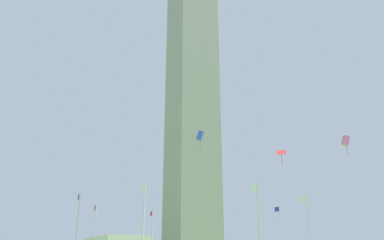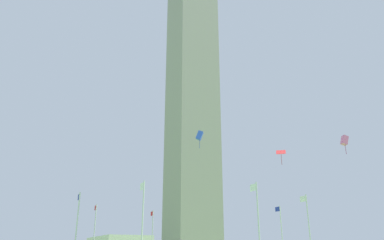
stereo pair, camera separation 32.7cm
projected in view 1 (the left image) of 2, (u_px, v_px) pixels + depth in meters
name	position (u px, v px, depth m)	size (l,w,h in m)	color
obelisk_monument	(192.00, 80.00, 53.38)	(5.74, 5.74, 52.15)	gray
flagpole_n	(152.00, 238.00, 58.09)	(1.12, 0.14, 9.29)	silver
flagpole_ne	(94.00, 236.00, 50.51)	(1.12, 0.14, 9.29)	silver
flagpole_e	(76.00, 232.00, 40.50)	(1.12, 0.14, 9.29)	silver
flagpole_se	(143.00, 227.00, 33.92)	(1.12, 0.14, 9.29)	silver
flagpole_s	(259.00, 228.00, 34.64)	(1.12, 0.14, 9.29)	silver
flagpole_sw	(309.00, 233.00, 42.22)	(1.12, 0.14, 9.29)	silver
flagpole_w	(281.00, 237.00, 52.24)	(1.12, 0.14, 9.29)	silver
flagpole_nw	(220.00, 239.00, 58.81)	(1.12, 0.14, 9.29)	silver
kite_pink_box	(346.00, 141.00, 30.76)	(0.55, 0.70, 1.58)	pink
kite_blue_box	(200.00, 136.00, 42.76)	(0.93, 1.03, 2.09)	blue
kite_red_diamond	(281.00, 153.00, 40.60)	(1.27, 1.29, 1.71)	red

